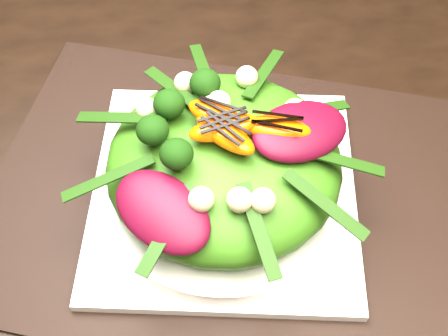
{
  "coord_description": "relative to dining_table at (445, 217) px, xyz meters",
  "views": [
    {
      "loc": [
        -0.24,
        -0.28,
        1.22
      ],
      "look_at": [
        -0.21,
        0.03,
        0.8
      ],
      "focal_mm": 48.0,
      "sensor_mm": 36.0,
      "label": 1
    }
  ],
  "objects": [
    {
      "name": "radicchio_leaf",
      "position": [
        -0.15,
        0.03,
        0.11
      ],
      "size": [
        0.1,
        0.08,
        0.02
      ],
      "primitive_type": "ellipsoid",
      "rotation": [
        0.0,
        0.0,
        0.36
      ],
      "color": "#480718",
      "rests_on": "lettuce_mound"
    },
    {
      "name": "plate_base",
      "position": [
        -0.21,
        0.03,
        0.03
      ],
      "size": [
        0.27,
        0.27,
        0.01
      ],
      "primitive_type": "cube",
      "rotation": [
        0.0,
        0.0,
        -0.13
      ],
      "color": "white",
      "rests_on": "placemat"
    },
    {
      "name": "macadamia_nut",
      "position": [
        -0.18,
        -0.0,
        0.11
      ],
      "size": [
        0.03,
        0.03,
        0.02
      ],
      "primitive_type": "sphere",
      "rotation": [
        0.0,
        0.0,
        -0.27
      ],
      "color": "beige",
      "rests_on": "lettuce_mound"
    },
    {
      "name": "lettuce_mound",
      "position": [
        -0.21,
        0.03,
        0.07
      ],
      "size": [
        0.24,
        0.24,
        0.07
      ],
      "primitive_type": "ellipsoid",
      "rotation": [
        0.0,
        0.0,
        0.19
      ],
      "color": "#397014",
      "rests_on": "salad_bowl"
    },
    {
      "name": "orange_segment",
      "position": [
        -0.24,
        0.06,
        0.11
      ],
      "size": [
        0.06,
        0.02,
        0.02
      ],
      "primitive_type": "ellipsoid",
      "rotation": [
        0.0,
        0.0,
        -0.01
      ],
      "color": "#FF5104",
      "rests_on": "lettuce_mound"
    },
    {
      "name": "salad_bowl",
      "position": [
        -0.21,
        0.03,
        0.04
      ],
      "size": [
        0.29,
        0.29,
        0.02
      ],
      "primitive_type": "cylinder",
      "rotation": [
        0.0,
        0.0,
        0.29
      ],
      "color": "white",
      "rests_on": "plate_base"
    },
    {
      "name": "dining_table",
      "position": [
        0.0,
        0.0,
        0.0
      ],
      "size": [
        1.6,
        0.9,
        0.75
      ],
      "primitive_type": "cube",
      "color": "black",
      "rests_on": "floor"
    },
    {
      "name": "broccoli_floret",
      "position": [
        -0.28,
        0.05,
        0.12
      ],
      "size": [
        0.05,
        0.05,
        0.04
      ],
      "primitive_type": "sphere",
      "rotation": [
        0.0,
        0.0,
        0.23
      ],
      "color": "#0D3409",
      "rests_on": "lettuce_mound"
    },
    {
      "name": "placemat",
      "position": [
        -0.21,
        0.03,
        0.02
      ],
      "size": [
        0.52,
        0.45,
        0.0
      ],
      "primitive_type": "cube",
      "rotation": [
        0.0,
        0.0,
        -0.3
      ],
      "color": "black",
      "rests_on": "dining_table"
    },
    {
      "name": "balsamic_drizzle",
      "position": [
        -0.24,
        0.06,
        0.12
      ],
      "size": [
        0.05,
        0.0,
        0.0
      ],
      "primitive_type": "cube",
      "rotation": [
        0.0,
        0.0,
        -0.01
      ],
      "color": "black",
      "rests_on": "orange_segment"
    }
  ]
}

